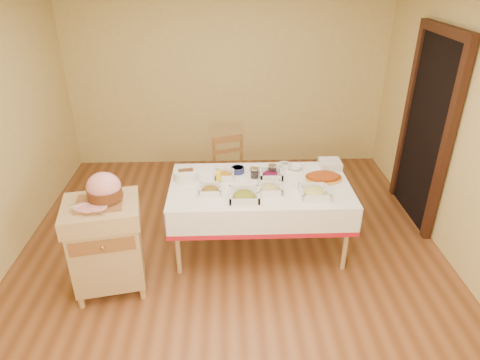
% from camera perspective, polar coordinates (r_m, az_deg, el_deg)
% --- Properties ---
extents(room_shell, '(5.00, 5.00, 5.00)m').
position_cam_1_polar(room_shell, '(3.81, -1.33, 4.39)').
color(room_shell, brown).
rests_on(room_shell, ground).
extents(doorway, '(0.09, 1.10, 2.20)m').
position_cam_1_polar(doorway, '(5.22, 23.67, 6.38)').
color(doorway, black).
rests_on(doorway, ground).
extents(dining_table, '(1.82, 1.02, 0.76)m').
position_cam_1_polar(dining_table, '(4.40, 2.62, -2.41)').
color(dining_table, tan).
rests_on(dining_table, ground).
extents(butcher_cart, '(0.74, 0.65, 0.92)m').
position_cam_1_polar(butcher_cart, '(4.08, -17.42, -7.86)').
color(butcher_cart, tan).
rests_on(butcher_cart, ground).
extents(dining_chair, '(0.50, 0.49, 0.90)m').
position_cam_1_polar(dining_chair, '(5.20, -1.19, 0.92)').
color(dining_chair, brown).
rests_on(dining_chair, ground).
extents(ham_on_board, '(0.41, 0.39, 0.27)m').
position_cam_1_polar(ham_on_board, '(3.83, -17.77, -1.31)').
color(ham_on_board, brown).
rests_on(ham_on_board, butcher_cart).
extents(serving_dish_a, '(0.22, 0.21, 0.09)m').
position_cam_1_polar(serving_dish_a, '(4.17, -3.99, -1.29)').
color(serving_dish_a, silver).
rests_on(serving_dish_a, dining_table).
extents(serving_dish_b, '(0.28, 0.28, 0.12)m').
position_cam_1_polar(serving_dish_b, '(4.04, 0.55, -2.12)').
color(serving_dish_b, silver).
rests_on(serving_dish_b, dining_table).
extents(serving_dish_c, '(0.23, 0.23, 0.10)m').
position_cam_1_polar(serving_dish_c, '(4.19, 3.97, -1.12)').
color(serving_dish_c, silver).
rests_on(serving_dish_c, dining_table).
extents(serving_dish_d, '(0.27, 0.27, 0.10)m').
position_cam_1_polar(serving_dish_d, '(4.17, 9.90, -1.60)').
color(serving_dish_d, silver).
rests_on(serving_dish_d, dining_table).
extents(serving_dish_e, '(0.21, 0.20, 0.10)m').
position_cam_1_polar(serving_dish_e, '(4.44, -2.09, 0.68)').
color(serving_dish_e, silver).
rests_on(serving_dish_e, dining_table).
extents(serving_dish_f, '(0.24, 0.23, 0.11)m').
position_cam_1_polar(serving_dish_f, '(4.44, 4.14, 0.72)').
color(serving_dish_f, silver).
rests_on(serving_dish_f, dining_table).
extents(small_bowl_left, '(0.12, 0.12, 0.05)m').
position_cam_1_polar(small_bowl_left, '(4.57, -6.71, 1.31)').
color(small_bowl_left, silver).
rests_on(small_bowl_left, dining_table).
extents(small_bowl_mid, '(0.14, 0.14, 0.06)m').
position_cam_1_polar(small_bowl_mid, '(4.54, -0.30, 1.40)').
color(small_bowl_mid, navy).
rests_on(small_bowl_mid, dining_table).
extents(small_bowl_right, '(0.12, 0.12, 0.06)m').
position_cam_1_polar(small_bowl_right, '(4.66, 5.95, 1.95)').
color(small_bowl_right, silver).
rests_on(small_bowl_right, dining_table).
extents(bowl_white_imported, '(0.20, 0.20, 0.04)m').
position_cam_1_polar(bowl_white_imported, '(4.60, 2.22, 1.54)').
color(bowl_white_imported, silver).
rests_on(bowl_white_imported, dining_table).
extents(bowl_small_imported, '(0.19, 0.19, 0.05)m').
position_cam_1_polar(bowl_small_imported, '(4.66, 7.34, 1.74)').
color(bowl_small_imported, silver).
rests_on(bowl_small_imported, dining_table).
extents(preserve_jar_left, '(0.09, 0.09, 0.11)m').
position_cam_1_polar(preserve_jar_left, '(4.43, 1.94, 0.90)').
color(preserve_jar_left, silver).
rests_on(preserve_jar_left, dining_table).
extents(preserve_jar_right, '(0.09, 0.09, 0.12)m').
position_cam_1_polar(preserve_jar_right, '(4.49, 4.31, 1.26)').
color(preserve_jar_right, silver).
rests_on(preserve_jar_right, dining_table).
extents(mustard_bottle, '(0.05, 0.05, 0.17)m').
position_cam_1_polar(mustard_bottle, '(4.30, -2.89, 0.39)').
color(mustard_bottle, yellow).
rests_on(mustard_bottle, dining_table).
extents(bread_basket, '(0.25, 0.25, 0.11)m').
position_cam_1_polar(bread_basket, '(4.43, -7.21, 0.66)').
color(bread_basket, white).
rests_on(bread_basket, dining_table).
extents(plate_stack, '(0.22, 0.22, 0.08)m').
position_cam_1_polar(plate_stack, '(4.75, 11.92, 2.09)').
color(plate_stack, silver).
rests_on(plate_stack, dining_table).
extents(brass_platter, '(0.38, 0.27, 0.05)m').
position_cam_1_polar(brass_platter, '(4.49, 11.05, 0.34)').
color(brass_platter, gold).
rests_on(brass_platter, dining_table).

